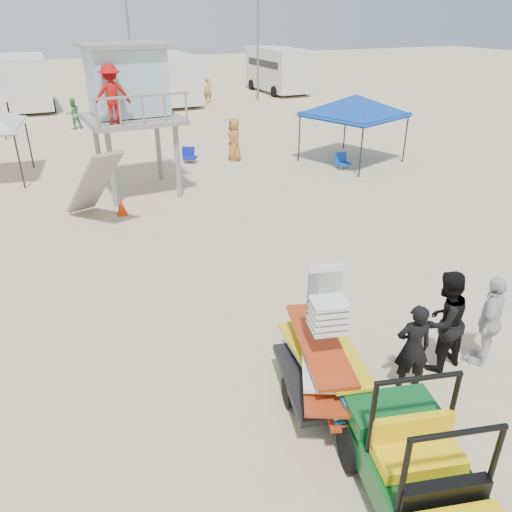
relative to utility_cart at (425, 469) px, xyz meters
name	(u,v)px	position (x,y,z in m)	size (l,w,h in m)	color
ground	(303,407)	(-0.36, 2.32, -0.86)	(140.00, 140.00, 0.00)	beige
utility_cart	(425,469)	(0.00, 0.00, 0.00)	(1.76, 2.66, 1.85)	#0B4C1D
surf_trailer	(325,357)	(0.01, 2.33, 0.03)	(1.71, 2.52, 2.18)	black
man_left	(413,348)	(1.52, 2.03, -0.05)	(0.59, 0.39, 1.63)	black
man_mid	(443,321)	(2.37, 2.28, 0.09)	(0.93, 0.72, 1.91)	black
man_right	(490,321)	(3.22, 2.03, 0.02)	(1.03, 0.43, 1.76)	silver
lifeguard_tower	(126,87)	(-0.53, 14.26, 2.70)	(3.14, 3.14, 4.79)	gray
canopy_blue	(356,98)	(8.66, 14.48, 1.76)	(4.23, 4.23, 3.17)	black
cone_near	(121,207)	(-1.45, 12.18, -0.61)	(0.34, 0.34, 0.50)	red
cone_far	(92,193)	(-2.11, 13.94, -0.61)	(0.34, 0.34, 0.50)	#FC2407
beach_chair_b	(342,161)	(7.74, 13.74, -0.55)	(0.55, 0.59, 0.64)	#0E40A1
beach_chair_c	(189,155)	(2.32, 17.19, -0.55)	(0.72, 0.81, 0.64)	#0E179C
rv_mid_left	(26,80)	(-3.36, 33.81, 0.94)	(2.65, 6.50, 3.25)	silver
rv_mid_right	(169,76)	(5.64, 32.31, 0.94)	(2.64, 7.00, 3.25)	silver
rv_far_right	(277,68)	(14.64, 33.81, 0.94)	(2.64, 6.60, 3.25)	silver
light_pole_left	(130,45)	(2.64, 29.32, 3.14)	(0.14, 0.14, 8.00)	slate
light_pole_right	(258,40)	(11.64, 30.82, 3.14)	(0.14, 0.14, 8.00)	slate
distant_beachgoers	(166,117)	(2.91, 23.07, -0.01)	(10.19, 15.12, 1.79)	tan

